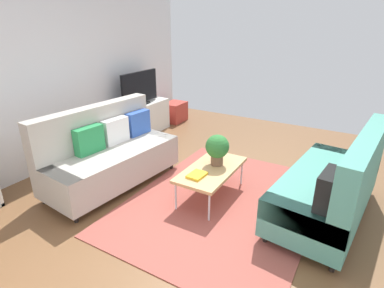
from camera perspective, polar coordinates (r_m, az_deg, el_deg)
name	(u,v)px	position (r m, az deg, el deg)	size (l,w,h in m)	color
ground_plane	(213,206)	(3.99, 3.93, -11.44)	(7.68, 7.68, 0.00)	brown
wall_far	(51,73)	(5.25, -24.73, 11.91)	(6.40, 0.12, 2.90)	silver
area_rug	(223,202)	(4.08, 5.72, -10.60)	(2.90, 2.20, 0.01)	#9E4C42
couch_beige	(109,154)	(4.47, -15.14, -1.75)	(1.97, 1.03, 1.10)	#B2ADA3
couch_green	(333,185)	(3.90, 24.69, -6.93)	(1.98, 1.05, 1.10)	teal
coffee_table	(211,170)	(4.00, 3.62, -4.84)	(1.10, 0.56, 0.42)	tan
tv_console	(141,119)	(6.34, -9.44, 4.51)	(1.40, 0.44, 0.64)	silver
tv	(140,89)	(6.17, -9.66, 10.09)	(1.00, 0.20, 0.64)	black
storage_trunk	(175,112)	(7.15, -3.18, 5.96)	(0.52, 0.40, 0.44)	#B2382D
potted_plant	(217,148)	(3.99, 4.71, -0.71)	(0.31, 0.31, 0.41)	brown
table_book_0	(197,175)	(3.77, 0.92, -5.78)	(0.24, 0.18, 0.03)	gold
vase_0	(117,106)	(5.84, -13.68, 6.89)	(0.13, 0.13, 0.18)	#B24C4C
vase_1	(125,105)	(5.98, -12.40, 7.12)	(0.13, 0.13, 0.14)	#4C72B2
bottle_0	(135,102)	(6.06, -10.58, 7.59)	(0.04, 0.04, 0.17)	purple
bottle_1	(138,101)	(6.13, -10.00, 7.79)	(0.05, 0.05, 0.17)	#3F8C4C
bottle_2	(141,100)	(6.20, -9.43, 8.00)	(0.04, 0.04, 0.17)	#3F8C4C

